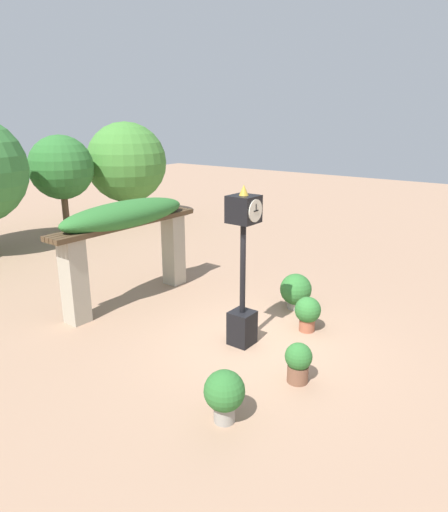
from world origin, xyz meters
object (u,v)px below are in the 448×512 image
at_px(pedestal_clock, 243,270).
at_px(potted_plant_far_left, 298,361).
at_px(potted_plant_near_right, 224,393).
at_px(potted_plant_near_left, 308,312).
at_px(potted_plant_far_right, 296,290).

relative_size(pedestal_clock, potted_plant_far_left, 4.47).
xyz_separation_m(potted_plant_near_right, potted_plant_far_left, (1.78, -0.39, -0.10)).
bearing_deg(potted_plant_near_left, potted_plant_far_left, -157.10).
distance_m(potted_plant_near_right, potted_plant_far_left, 1.83).
relative_size(potted_plant_near_right, potted_plant_far_left, 1.16).
relative_size(potted_plant_near_left, potted_plant_far_right, 0.89).
xyz_separation_m(potted_plant_near_left, potted_plant_near_right, (-3.84, -0.48, 0.05)).
xyz_separation_m(potted_plant_near_left, potted_plant_far_left, (-2.06, -0.87, -0.04)).
distance_m(potted_plant_near_left, potted_plant_far_right, 1.32).
relative_size(pedestal_clock, potted_plant_far_right, 3.75).
bearing_deg(potted_plant_far_left, potted_plant_near_left, 22.90).
xyz_separation_m(potted_plant_far_left, potted_plant_far_right, (3.06, 1.73, 0.08)).
height_order(potted_plant_near_right, potted_plant_far_left, potted_plant_near_right).
bearing_deg(potted_plant_far_left, potted_plant_near_right, 167.58).
height_order(pedestal_clock, potted_plant_near_left, pedestal_clock).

